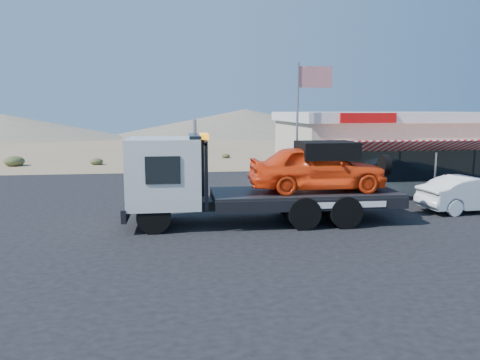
{
  "coord_description": "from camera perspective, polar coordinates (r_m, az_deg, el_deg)",
  "views": [
    {
      "loc": [
        -0.37,
        -15.34,
        4.0
      ],
      "look_at": [
        1.79,
        1.31,
        1.5
      ],
      "focal_mm": 35.0,
      "sensor_mm": 36.0,
      "label": 1
    }
  ],
  "objects": [
    {
      "name": "asphalt_lot",
      "position": [
        18.92,
        -0.03,
        -3.7
      ],
      "size": [
        32.0,
        24.0,
        0.02
      ],
      "primitive_type": "cube",
      "color": "black",
      "rests_on": "ground"
    },
    {
      "name": "white_sedan",
      "position": [
        20.73,
        26.48,
        -1.52
      ],
      "size": [
        4.4,
        1.93,
        1.41
      ],
      "primitive_type": "imported",
      "rotation": [
        0.0,
        0.0,
        1.68
      ],
      "color": "silver",
      "rests_on": "asphalt_lot"
    },
    {
      "name": "tow_truck",
      "position": [
        16.57,
        2.0,
        0.54
      ],
      "size": [
        9.54,
        2.83,
        3.19
      ],
      "color": "black",
      "rests_on": "asphalt_lot"
    },
    {
      "name": "ground",
      "position": [
        15.86,
        -5.85,
        -6.18
      ],
      "size": [
        120.0,
        120.0,
        0.0
      ],
      "primitive_type": "plane",
      "color": "#866A4C",
      "rests_on": "ground"
    },
    {
      "name": "jerky_store",
      "position": [
        26.71,
        16.69,
        3.8
      ],
      "size": [
        10.4,
        9.97,
        3.9
      ],
      "color": "#C3B594",
      "rests_on": "asphalt_lot"
    },
    {
      "name": "distant_hills",
      "position": [
        71.14,
        -15.07,
        6.48
      ],
      "size": [
        126.0,
        48.0,
        4.2
      ],
      "color": "#726B59",
      "rests_on": "ground"
    },
    {
      "name": "flagpole",
      "position": [
        20.54,
        7.64,
        7.74
      ],
      "size": [
        1.55,
        0.1,
        6.0
      ],
      "color": "#99999E",
      "rests_on": "asphalt_lot"
    }
  ]
}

